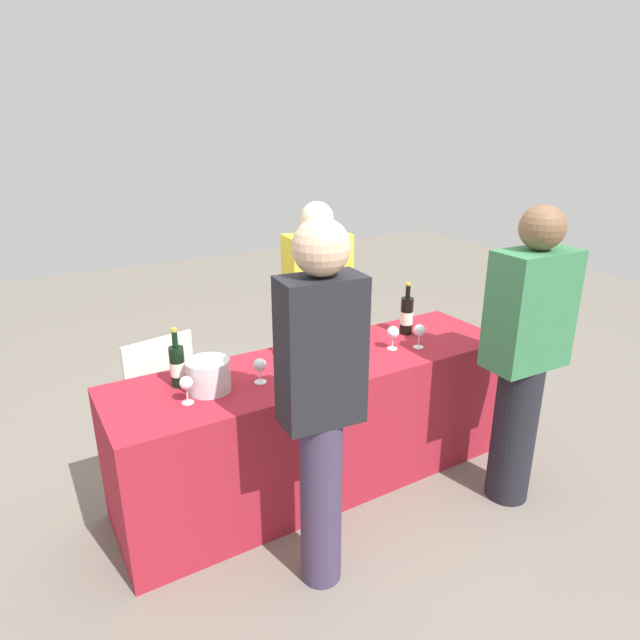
% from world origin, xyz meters
% --- Properties ---
extents(ground_plane, '(12.00, 12.00, 0.00)m').
position_xyz_m(ground_plane, '(0.00, 0.00, 0.00)').
color(ground_plane, slate).
extents(tasting_table, '(2.37, 0.66, 0.78)m').
position_xyz_m(tasting_table, '(0.00, 0.00, 0.39)').
color(tasting_table, maroon).
rests_on(tasting_table, ground_plane).
extents(wine_bottle_0, '(0.08, 0.08, 0.31)m').
position_xyz_m(wine_bottle_0, '(-0.77, 0.12, 0.90)').
color(wine_bottle_0, black).
rests_on(wine_bottle_0, tasting_table).
extents(wine_bottle_1, '(0.08, 0.08, 0.31)m').
position_xyz_m(wine_bottle_1, '(-0.11, 0.07, 0.90)').
color(wine_bottle_1, black).
rests_on(wine_bottle_1, tasting_table).
extents(wine_bottle_2, '(0.07, 0.07, 0.32)m').
position_xyz_m(wine_bottle_2, '(0.09, 0.08, 0.90)').
color(wine_bottle_2, black).
rests_on(wine_bottle_2, tasting_table).
extents(wine_bottle_3, '(0.07, 0.07, 0.33)m').
position_xyz_m(wine_bottle_3, '(0.21, 0.09, 0.90)').
color(wine_bottle_3, black).
rests_on(wine_bottle_3, tasting_table).
extents(wine_bottle_4, '(0.07, 0.07, 0.32)m').
position_xyz_m(wine_bottle_4, '(0.37, 0.11, 0.91)').
color(wine_bottle_4, black).
rests_on(wine_bottle_4, tasting_table).
extents(wine_bottle_5, '(0.08, 0.08, 0.34)m').
position_xyz_m(wine_bottle_5, '(0.70, 0.10, 0.91)').
color(wine_bottle_5, black).
rests_on(wine_bottle_5, tasting_table).
extents(wine_glass_0, '(0.07, 0.07, 0.14)m').
position_xyz_m(wine_glass_0, '(-0.79, -0.09, 0.89)').
color(wine_glass_0, silver).
rests_on(wine_glass_0, tasting_table).
extents(wine_glass_1, '(0.07, 0.07, 0.13)m').
position_xyz_m(wine_glass_1, '(-0.40, -0.07, 0.88)').
color(wine_glass_1, silver).
rests_on(wine_glass_1, tasting_table).
extents(wine_glass_2, '(0.07, 0.07, 0.15)m').
position_xyz_m(wine_glass_2, '(-0.17, -0.09, 0.89)').
color(wine_glass_2, silver).
rests_on(wine_glass_2, tasting_table).
extents(wine_glass_3, '(0.06, 0.06, 0.13)m').
position_xyz_m(wine_glass_3, '(0.06, -0.06, 0.88)').
color(wine_glass_3, silver).
rests_on(wine_glass_3, tasting_table).
extents(wine_glass_4, '(0.07, 0.07, 0.14)m').
position_xyz_m(wine_glass_4, '(0.46, -0.06, 0.89)').
color(wine_glass_4, silver).
rests_on(wine_glass_4, tasting_table).
extents(wine_glass_5, '(0.07, 0.07, 0.15)m').
position_xyz_m(wine_glass_5, '(0.61, -0.12, 0.89)').
color(wine_glass_5, silver).
rests_on(wine_glass_5, tasting_table).
extents(ice_bucket, '(0.22, 0.22, 0.16)m').
position_xyz_m(ice_bucket, '(-0.66, -0.01, 0.87)').
color(ice_bucket, silver).
rests_on(ice_bucket, tasting_table).
extents(server_pouring, '(0.44, 0.27, 1.59)m').
position_xyz_m(server_pouring, '(0.34, 0.60, 0.85)').
color(server_pouring, '#3F3351').
rests_on(server_pouring, ground_plane).
extents(guest_0, '(0.37, 0.23, 1.72)m').
position_xyz_m(guest_0, '(-0.38, -0.65, 0.96)').
color(guest_0, '#3F3351').
rests_on(guest_0, ground_plane).
extents(guest_1, '(0.45, 0.26, 1.68)m').
position_xyz_m(guest_1, '(0.86, -0.68, 0.90)').
color(guest_1, black).
rests_on(guest_1, ground_plane).
extents(menu_board, '(0.49, 0.12, 0.71)m').
position_xyz_m(menu_board, '(-0.66, 1.01, 0.35)').
color(menu_board, white).
rests_on(menu_board, ground_plane).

